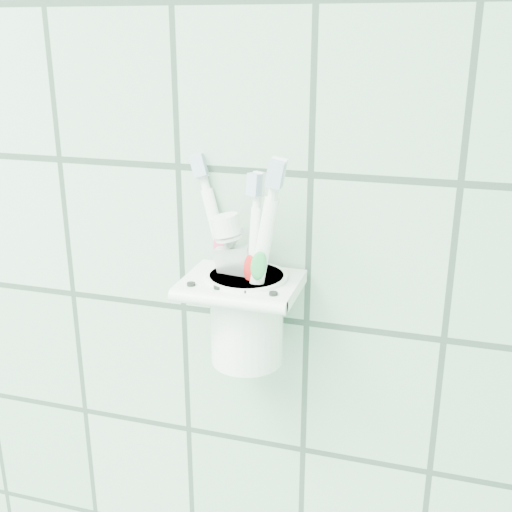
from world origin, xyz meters
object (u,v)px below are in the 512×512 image
at_px(toothbrush_orange, 242,257).
at_px(toothpaste_tube, 256,275).
at_px(holder_bracket, 242,286).
at_px(toothbrush_pink, 246,253).
at_px(cup, 247,314).
at_px(toothbrush_blue, 246,270).

xyz_separation_m(toothbrush_orange, toothpaste_tube, (0.01, 0.01, -0.02)).
height_order(holder_bracket, toothbrush_pink, toothbrush_pink).
relative_size(cup, toothbrush_orange, 0.44).
relative_size(toothbrush_pink, toothpaste_tube, 1.32).
distance_m(toothbrush_pink, toothpaste_tube, 0.02).
bearing_deg(toothbrush_pink, cup, -80.40).
bearing_deg(toothbrush_blue, holder_bracket, 152.91).
height_order(cup, toothpaste_tube, toothpaste_tube).
xyz_separation_m(toothbrush_blue, toothbrush_orange, (-0.00, 0.00, 0.01)).
relative_size(cup, toothbrush_blue, 0.50).
distance_m(cup, toothbrush_blue, 0.05).
bearing_deg(toothbrush_orange, toothbrush_pink, 96.80).
bearing_deg(holder_bracket, toothbrush_orange, -68.09).
xyz_separation_m(holder_bracket, toothpaste_tube, (0.01, 0.01, 0.01)).
height_order(cup, toothbrush_orange, toothbrush_orange).
relative_size(holder_bracket, toothbrush_pink, 0.55).
distance_m(cup, toothbrush_pink, 0.06).
xyz_separation_m(cup, toothpaste_tube, (0.01, 0.00, 0.04)).
bearing_deg(cup, holder_bracket, -137.65).
bearing_deg(toothbrush_pink, holder_bracket, -98.91).
bearing_deg(cup, toothbrush_blue, -73.65).
bearing_deg(toothbrush_blue, toothbrush_orange, 177.89).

